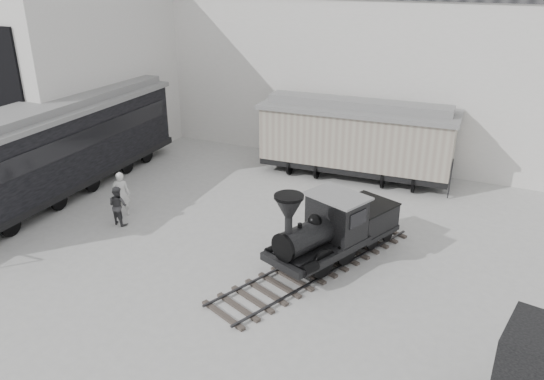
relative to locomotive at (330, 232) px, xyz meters
The scene contains 8 objects.
ground 4.45m from the locomotive, 114.81° to the right, with size 90.00×90.00×0.00m, color #9E9E9B.
north_wall 12.07m from the locomotive, 99.28° to the left, with size 34.00×2.51×11.00m.
west_pavilion 17.72m from the locomotive, 159.64° to the left, with size 7.00×12.11×9.00m.
locomotive is the anchor object (origin of this frame).
boxcar 8.32m from the locomotive, 101.28° to the left, with size 9.33×3.41×3.76m.
passenger_coach 12.87m from the locomotive, behind, with size 3.79×14.58×3.87m.
visitor_a 8.87m from the locomotive, behind, with size 0.68×0.45×1.87m, color silver.
visitor_b 8.50m from the locomotive, behind, with size 0.77×0.60×1.58m, color #373739.
Camera 1 is at (6.86, -11.37, 9.46)m, focal length 35.00 mm.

